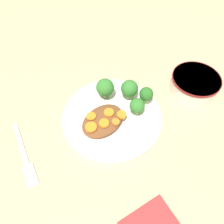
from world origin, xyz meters
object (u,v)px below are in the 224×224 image
Objects in this scene: dip_bowl at (194,84)px; fork at (25,159)px; plate at (112,117)px; napkin at (149,224)px.

fork is at bearing 160.80° from dip_bowl.
plate reaches higher than fork.
dip_bowl reaches higher than napkin.
fork is at bearing 163.90° from plate.
napkin is (-0.13, -0.23, -0.01)m from plate.
plate is 1.92× the size of dip_bowl.
plate is 2.12× the size of napkin.
plate is 0.26m from napkin.
dip_bowl is at bearing -22.05° from plate.
dip_bowl reaches higher than plate.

